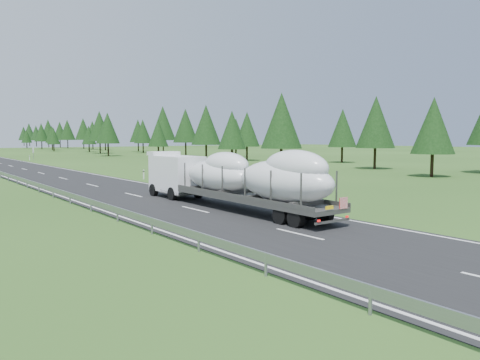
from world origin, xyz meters
TOP-DOWN VIEW (x-y plane):
  - ground at (0.00, 0.00)m, footprint 400.00×400.00m
  - highway_sign at (7.20, 80.00)m, footprint 0.08×0.90m
  - tree_line_right at (39.00, 104.80)m, footprint 27.25×285.48m
  - boat_truck at (2.03, 7.84)m, footprint 2.62×17.73m

SIDE VIEW (x-z plane):
  - ground at x=0.00m, z-range 0.00..0.00m
  - highway_sign at x=7.20m, z-range 0.51..3.11m
  - boat_truck at x=2.03m, z-range 0.14..3.87m
  - tree_line_right at x=39.00m, z-range 0.46..13.02m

